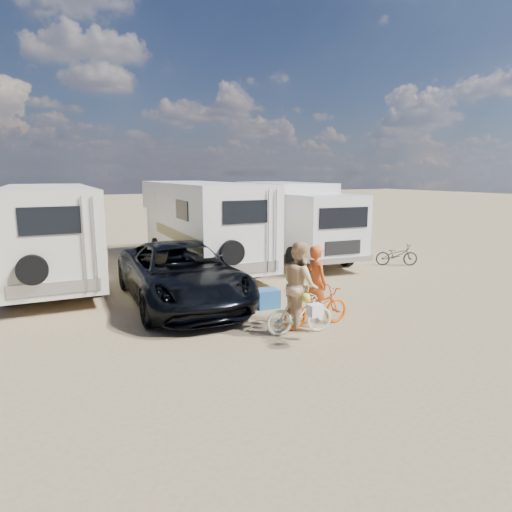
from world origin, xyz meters
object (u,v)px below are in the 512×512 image
cooler (267,299)px  rv_main (201,225)px  crate (308,289)px  bike_woman (300,314)px  box_truck (294,221)px  rider_man (316,290)px  bike_man (316,307)px  dark_suv (181,274)px  bike_parked (397,255)px  rv_left (50,235)px  rider_woman (300,292)px

cooler → rv_main: bearing=91.4°
rv_main → crate: bearing=-74.3°
bike_woman → box_truck: bearing=-19.3°
rider_man → bike_man: bearing=13.8°
rv_main → rider_man: rv_main is taller
bike_woman → cooler: 2.11m
dark_suv → bike_parked: bearing=10.6°
rv_left → box_truck: 9.19m
dark_suv → cooler: (1.85, -1.47, -0.57)m
cooler → crate: bearing=23.2°
rv_left → box_truck: size_ratio=1.08×
bike_parked → rider_woman: bearing=151.1°
dark_suv → crate: size_ratio=13.45×
rider_man → crate: rider_man is taller
rider_man → rider_woman: 0.67m
box_truck → bike_parked: bearing=-42.9°
bike_parked → dark_suv: bearing=126.2°
box_truck → bike_woman: box_truck is taller
rv_left → crate: rv_left is taller
rv_left → rv_main: bearing=4.7°
rider_man → bike_parked: 8.11m
rv_left → bike_man: bearing=-53.4°
rider_woman → crate: (2.00, 2.60, -0.77)m
crate → bike_woman: bearing=-127.6°
rv_left → dark_suv: rv_left is taller
rv_main → box_truck: bearing=-1.2°
dark_suv → crate: bearing=-11.0°
bike_man → rider_man: 0.41m
rv_main → rider_woman: size_ratio=4.46×
bike_parked → crate: size_ratio=3.63×
rv_main → rider_woman: 8.05m
box_truck → crate: box_truck is taller
rider_man → rider_woman: bearing=112.2°
rv_main → rider_man: 7.76m
rider_man → cooler: rider_man is taller
bike_man → crate: bearing=-30.8°
box_truck → rider_woman: (-4.77, -7.69, -0.61)m
box_truck → bike_parked: size_ratio=4.67×
rv_left → bike_parked: rv_left is taller
box_truck → rider_man: (-4.15, -7.43, -0.69)m
rv_left → box_truck: (9.19, -0.15, 0.01)m
rider_woman → bike_parked: size_ratio=1.19×
box_truck → bike_woman: (-4.77, -7.69, -1.10)m
rider_woman → dark_suv: bearing=35.6°
box_truck → rider_man: box_truck is taller
bike_woman → bike_parked: bearing=-45.9°
cooler → box_truck: bearing=57.4°
rv_main → bike_parked: rv_main is taller
rv_main → dark_suv: bearing=-114.3°
bike_parked → cooler: 7.55m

